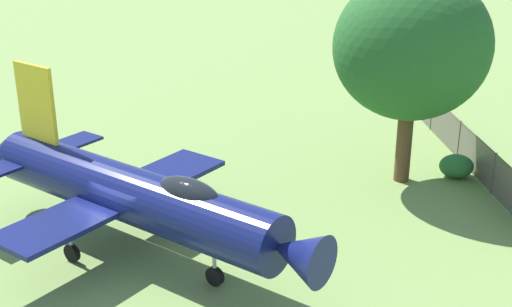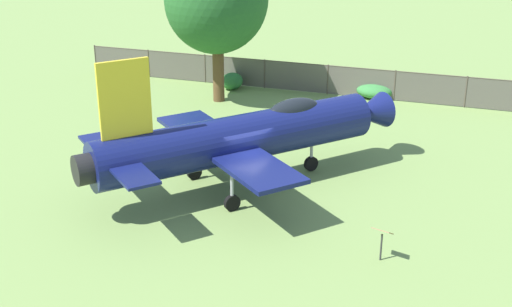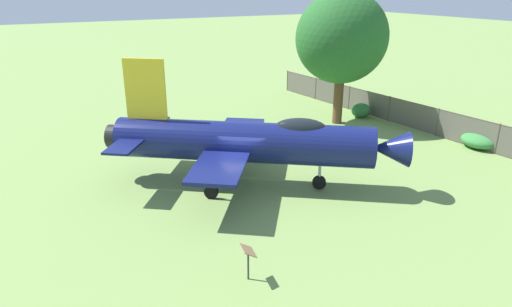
# 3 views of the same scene
# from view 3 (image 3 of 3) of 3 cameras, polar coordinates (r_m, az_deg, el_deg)

# --- Properties ---
(ground_plane) EXTENTS (200.00, 200.00, 0.00)m
(ground_plane) POSITION_cam_3_polar(r_m,az_deg,el_deg) (20.56, -1.55, -3.89)
(ground_plane) COLOR #75934C
(display_jet) EXTENTS (11.93, 10.04, 5.56)m
(display_jet) POSITION_cam_3_polar(r_m,az_deg,el_deg) (19.74, -0.52, 1.52)
(display_jet) COLOR #111951
(display_jet) RESTS_ON ground_plane
(shade_tree) EXTENTS (5.92, 5.17, 8.20)m
(shade_tree) POSITION_cam_3_polar(r_m,az_deg,el_deg) (29.04, 10.76, 14.04)
(shade_tree) COLOR brown
(shade_tree) RESTS_ON ground_plane
(perimeter_fence) EXTENTS (2.54, 29.34, 1.68)m
(perimeter_fence) POSITION_cam_3_polar(r_m,az_deg,el_deg) (28.86, 21.84, 3.76)
(perimeter_fence) COLOR #4C4238
(perimeter_fence) RESTS_ON ground_plane
(shrub_near_fence) EXTENTS (1.37, 1.20, 0.94)m
(shrub_near_fence) POSITION_cam_3_polar(r_m,az_deg,el_deg) (31.59, 13.05, 5.30)
(shrub_near_fence) COLOR #2D7033
(shrub_near_fence) RESTS_ON ground_plane
(shrub_by_tree) EXTENTS (1.69, 1.99, 0.82)m
(shrub_by_tree) POSITION_cam_3_polar(r_m,az_deg,el_deg) (27.83, 26.20, 1.47)
(shrub_by_tree) COLOR #387F3D
(shrub_by_tree) RESTS_ON ground_plane
(info_plaque) EXTENTS (0.50, 0.66, 1.14)m
(info_plaque) POSITION_cam_3_polar(r_m,az_deg,el_deg) (13.98, -1.00, -12.63)
(info_plaque) COLOR #333333
(info_plaque) RESTS_ON ground_plane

